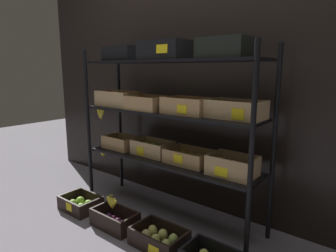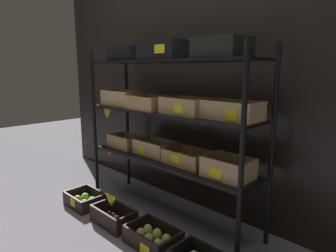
% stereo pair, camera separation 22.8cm
% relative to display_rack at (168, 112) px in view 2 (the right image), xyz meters
% --- Properties ---
extents(ground_plane, '(10.00, 10.00, 0.00)m').
position_rel_display_rack_xyz_m(ground_plane, '(-0.00, 0.00, -0.87)').
color(ground_plane, slate).
extents(storefront_wall, '(3.93, 0.12, 2.10)m').
position_rel_display_rack_xyz_m(storefront_wall, '(-0.00, 0.39, 0.18)').
color(storefront_wall, black).
rests_on(storefront_wall, ground_plane).
extents(display_rack, '(1.66, 0.41, 1.39)m').
position_rel_display_rack_xyz_m(display_rack, '(0.00, 0.00, 0.00)').
color(display_rack, black).
rests_on(display_rack, ground_plane).
extents(crate_ground_apple_green, '(0.33, 0.25, 0.12)m').
position_rel_display_rack_xyz_m(crate_ground_apple_green, '(-0.66, -0.39, -0.82)').
color(crate_ground_apple_green, black).
rests_on(crate_ground_apple_green, ground_plane).
extents(crate_ground_plum, '(0.36, 0.21, 0.13)m').
position_rel_display_rack_xyz_m(crate_ground_plum, '(-0.21, -0.39, -0.82)').
color(crate_ground_plum, black).
rests_on(crate_ground_plum, ground_plane).
extents(crate_ground_pear, '(0.37, 0.26, 0.13)m').
position_rel_display_rack_xyz_m(crate_ground_pear, '(0.22, -0.37, -0.82)').
color(crate_ground_pear, black).
rests_on(crate_ground_pear, ground_plane).
extents(banana_bunch_loose, '(0.13, 0.04, 0.12)m').
position_rel_display_rack_xyz_m(banana_bunch_loose, '(-0.24, -0.39, -0.68)').
color(banana_bunch_loose, brown).
rests_on(banana_bunch_loose, crate_ground_plum).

